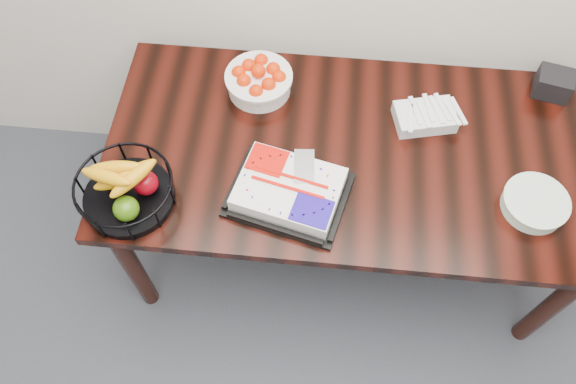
# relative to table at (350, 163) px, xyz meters

# --- Properties ---
(table) EXTENTS (1.80, 0.90, 0.75)m
(table) POSITION_rel_table_xyz_m (0.00, 0.00, 0.00)
(table) COLOR black
(table) RESTS_ON ground
(cake_tray) EXTENTS (0.45, 0.39, 0.08)m
(cake_tray) POSITION_rel_table_xyz_m (-0.21, -0.21, 0.12)
(cake_tray) COLOR black
(cake_tray) RESTS_ON table
(tangerine_bowl) EXTENTS (0.26, 0.26, 0.16)m
(tangerine_bowl) POSITION_rel_table_xyz_m (-0.37, 0.25, 0.16)
(tangerine_bowl) COLOR white
(tangerine_bowl) RESTS_ON table
(fruit_basket) EXTENTS (0.33, 0.33, 0.17)m
(fruit_basket) POSITION_rel_table_xyz_m (-0.75, -0.28, 0.16)
(fruit_basket) COLOR black
(fruit_basket) RESTS_ON table
(plate_stack) EXTENTS (0.22, 0.22, 0.05)m
(plate_stack) POSITION_rel_table_xyz_m (0.62, -0.18, 0.11)
(plate_stack) COLOR white
(plate_stack) RESTS_ON table
(fork_bag) EXTENTS (0.24, 0.19, 0.06)m
(fork_bag) POSITION_rel_table_xyz_m (0.26, 0.16, 0.12)
(fork_bag) COLOR silver
(fork_bag) RESTS_ON table
(napkin_box) EXTENTS (0.15, 0.14, 0.09)m
(napkin_box) POSITION_rel_table_xyz_m (0.75, 0.35, 0.13)
(napkin_box) COLOR black
(napkin_box) RESTS_ON table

